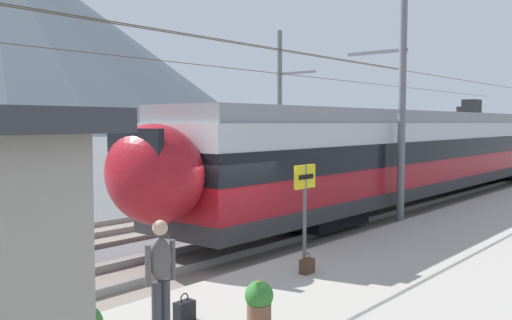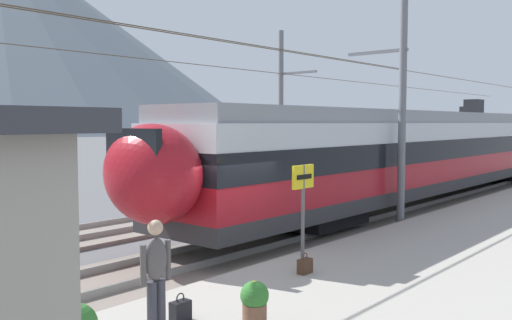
# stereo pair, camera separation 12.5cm
# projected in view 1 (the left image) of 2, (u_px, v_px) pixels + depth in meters

# --- Properties ---
(ground_plane) EXTENTS (400.00, 400.00, 0.00)m
(ground_plane) POSITION_uv_depth(u_px,v_px,m) (226.00, 271.00, 12.71)
(ground_plane) COLOR #565659
(platform_slab) EXTENTS (120.00, 6.49, 0.36)m
(platform_slab) POSITION_uv_depth(u_px,v_px,m) (400.00, 303.00, 9.92)
(platform_slab) COLOR #A39E93
(platform_slab) RESTS_ON ground
(track_near) EXTENTS (120.00, 3.00, 0.28)m
(track_near) POSITION_uv_depth(u_px,v_px,m) (196.00, 261.00, 13.34)
(track_near) COLOR slate
(track_near) RESTS_ON ground
(track_far) EXTENTS (120.00, 3.00, 0.28)m
(track_far) POSITION_uv_depth(u_px,v_px,m) (86.00, 235.00, 16.38)
(track_far) COLOR slate
(track_far) RESTS_ON ground
(train_near_platform) EXTENTS (31.46, 2.96, 4.27)m
(train_near_platform) POSITION_uv_depth(u_px,v_px,m) (429.00, 150.00, 23.61)
(train_near_platform) COLOR #2D2D30
(train_near_platform) RESTS_ON track_near
(train_far_track) EXTENTS (26.77, 2.93, 4.27)m
(train_far_track) POSITION_uv_depth(u_px,v_px,m) (439.00, 141.00, 36.36)
(train_far_track) COLOR #2D2D30
(train_far_track) RESTS_ON track_far
(catenary_mast_mid) EXTENTS (48.47, 2.12, 7.70)m
(catenary_mast_mid) POSITION_uv_depth(u_px,v_px,m) (398.00, 104.00, 17.48)
(catenary_mast_mid) COLOR slate
(catenary_mast_mid) RESTS_ON ground
(catenary_mast_far_side) EXTENTS (48.47, 2.17, 7.74)m
(catenary_mast_far_side) POSITION_uv_depth(u_px,v_px,m) (282.00, 109.00, 26.15)
(catenary_mast_far_side) COLOR slate
(catenary_mast_far_side) RESTS_ON ground
(platform_sign) EXTENTS (0.70, 0.08, 2.16)m
(platform_sign) POSITION_uv_depth(u_px,v_px,m) (305.00, 192.00, 11.71)
(platform_sign) COLOR #59595B
(platform_sign) RESTS_ON platform_slab
(passenger_walking) EXTENTS (0.53, 0.22, 1.69)m
(passenger_walking) POSITION_uv_depth(u_px,v_px,m) (161.00, 272.00, 7.81)
(passenger_walking) COLOR #383842
(passenger_walking) RESTS_ON platform_slab
(handbag_beside_passenger) EXTENTS (0.32, 0.18, 0.45)m
(handbag_beside_passenger) POSITION_uv_depth(u_px,v_px,m) (184.00, 311.00, 8.48)
(handbag_beside_passenger) COLOR black
(handbag_beside_passenger) RESTS_ON platform_slab
(handbag_near_sign) EXTENTS (0.32, 0.18, 0.43)m
(handbag_near_sign) POSITION_uv_depth(u_px,v_px,m) (307.00, 266.00, 11.18)
(handbag_near_sign) COLOR #472D1E
(handbag_near_sign) RESTS_ON platform_slab
(potted_plant_platform_edge) EXTENTS (0.43, 0.43, 0.74)m
(potted_plant_platform_edge) POSITION_uv_depth(u_px,v_px,m) (259.00, 303.00, 8.10)
(potted_plant_platform_edge) COLOR brown
(potted_plant_platform_edge) RESTS_ON platform_slab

